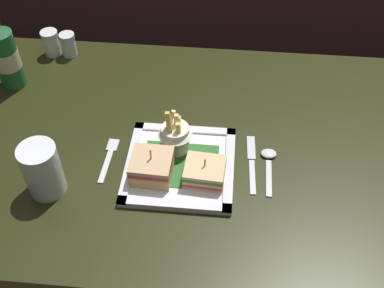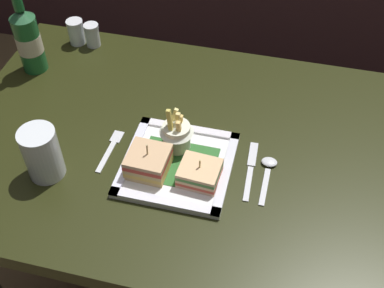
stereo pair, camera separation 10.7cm
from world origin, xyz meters
name	(u,v)px [view 1 (the left image)]	position (x,y,z in m)	size (l,w,h in m)	color
dining_table	(203,181)	(0.00, 0.00, 0.63)	(1.19, 0.74, 0.77)	black
square_plate	(180,166)	(-0.05, -0.07, 0.77)	(0.24, 0.24, 0.02)	white
sandwich_half_left	(152,166)	(-0.10, -0.10, 0.80)	(0.09, 0.09, 0.08)	tan
sandwich_half_right	(205,172)	(0.01, -0.10, 0.80)	(0.09, 0.08, 0.06)	#E1B08E
fries_cup	(175,134)	(-0.06, -0.03, 0.82)	(0.08, 0.08, 0.12)	silver
beer_bottle	(5,54)	(-0.51, 0.17, 0.86)	(0.06, 0.06, 0.26)	#216B31
water_glass	(43,173)	(-0.32, -0.16, 0.82)	(0.08, 0.08, 0.12)	silver
fork	(109,157)	(-0.21, -0.06, 0.77)	(0.03, 0.13, 0.00)	silver
knife	(252,162)	(0.11, -0.04, 0.77)	(0.02, 0.17, 0.00)	silver
spoon	(269,160)	(0.15, -0.04, 0.77)	(0.04, 0.13, 0.01)	silver
salt_shaker	(51,44)	(-0.44, 0.31, 0.80)	(0.05, 0.05, 0.07)	silver
pepper_shaker	(69,46)	(-0.39, 0.31, 0.80)	(0.04, 0.04, 0.07)	silver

